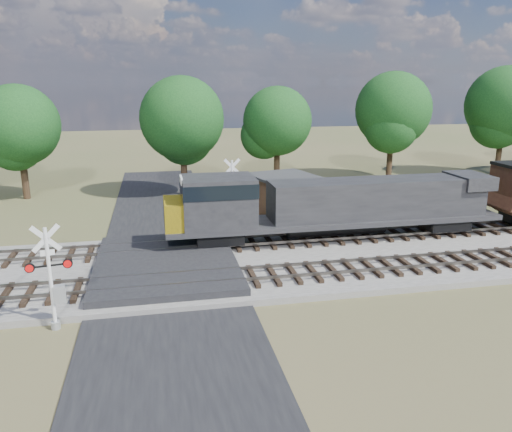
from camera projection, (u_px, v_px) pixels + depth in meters
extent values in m
plane|color=#45522B|center=(167.00, 275.00, 24.95)|extent=(160.00, 160.00, 0.00)
cube|color=gray|center=(351.00, 255.00, 27.32)|extent=(140.00, 10.00, 0.30)
cube|color=black|center=(167.00, 274.00, 24.94)|extent=(7.00, 60.00, 0.08)
cube|color=#262628|center=(166.00, 265.00, 25.34)|extent=(7.00, 9.00, 0.62)
cube|color=black|center=(211.00, 279.00, 23.34)|extent=(44.00, 2.60, 0.18)
cube|color=#5C564F|center=(377.00, 269.00, 24.17)|extent=(140.00, 0.08, 0.15)
cube|color=#5C564F|center=(365.00, 259.00, 25.52)|extent=(140.00, 0.08, 0.15)
cube|color=black|center=(201.00, 246.00, 28.07)|extent=(44.00, 2.60, 0.18)
cube|color=#5C564F|center=(340.00, 239.00, 28.90)|extent=(140.00, 0.08, 0.15)
cube|color=#5C564F|center=(332.00, 232.00, 30.25)|extent=(140.00, 0.08, 0.15)
cylinder|color=silver|center=(51.00, 280.00, 18.98)|extent=(0.14, 0.14, 4.12)
cylinder|color=#96999B|center=(56.00, 325.00, 19.47)|extent=(0.37, 0.37, 0.31)
cube|color=silver|center=(46.00, 238.00, 18.55)|extent=(1.07, 0.22, 1.08)
cube|color=silver|center=(46.00, 238.00, 18.55)|extent=(1.07, 0.22, 1.08)
cube|color=silver|center=(47.00, 253.00, 18.69)|extent=(0.51, 0.12, 0.23)
cube|color=black|center=(49.00, 266.00, 18.83)|extent=(1.63, 0.34, 0.06)
cylinder|color=red|center=(30.00, 268.00, 18.59)|extent=(0.38, 0.16, 0.37)
cylinder|color=red|center=(68.00, 263.00, 19.06)|extent=(0.38, 0.16, 0.37)
cube|color=#96999B|center=(59.00, 294.00, 19.23)|extent=(0.51, 0.38, 0.67)
cylinder|color=silver|center=(232.00, 193.00, 33.32)|extent=(0.15, 0.15, 4.35)
cylinder|color=#96999B|center=(233.00, 222.00, 33.84)|extent=(0.39, 0.39, 0.33)
cube|color=silver|center=(232.00, 167.00, 32.86)|extent=(1.14, 0.18, 1.14)
cube|color=silver|center=(232.00, 167.00, 32.86)|extent=(1.14, 0.18, 1.14)
cube|color=silver|center=(232.00, 176.00, 33.02)|extent=(0.54, 0.10, 0.24)
cube|color=black|center=(232.00, 184.00, 33.16)|extent=(1.74, 0.27, 0.07)
cylinder|color=red|center=(242.00, 183.00, 33.38)|extent=(0.40, 0.15, 0.39)
cylinder|color=red|center=(222.00, 185.00, 32.95)|extent=(0.40, 0.15, 0.39)
cube|color=#96999B|center=(229.00, 202.00, 33.40)|extent=(0.52, 0.38, 0.71)
cube|color=#41281C|center=(283.00, 196.00, 36.13)|extent=(4.70, 4.70, 2.70)
cube|color=#313234|center=(283.00, 176.00, 35.76)|extent=(5.17, 5.17, 0.19)
cylinder|color=black|center=(24.00, 171.00, 40.63)|extent=(0.56, 0.56, 4.62)
sphere|color=#103314|center=(18.00, 125.00, 39.67)|extent=(6.46, 6.46, 6.46)
cylinder|color=black|center=(184.00, 166.00, 41.95)|extent=(0.56, 0.56, 4.94)
sphere|color=#103314|center=(182.00, 119.00, 40.92)|extent=(6.92, 6.92, 6.92)
cylinder|color=black|center=(277.00, 160.00, 46.65)|extent=(0.56, 0.56, 4.51)
sphere|color=#103314|center=(277.00, 121.00, 45.71)|extent=(6.32, 6.32, 6.32)
cylinder|color=black|center=(390.00, 153.00, 49.17)|extent=(0.56, 0.56, 5.19)
sphere|color=#103314|center=(393.00, 110.00, 48.09)|extent=(7.26, 7.26, 7.26)
cylinder|color=black|center=(499.00, 149.00, 50.76)|extent=(0.56, 0.56, 5.47)
sphere|color=#103314|center=(505.00, 105.00, 49.62)|extent=(7.66, 7.66, 7.66)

